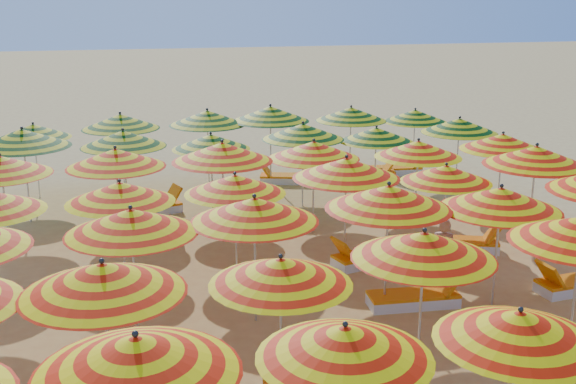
% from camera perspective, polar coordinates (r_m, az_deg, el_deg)
% --- Properties ---
extents(ground, '(120.00, 120.00, 0.00)m').
position_cam_1_polar(ground, '(15.44, 0.42, -6.22)').
color(ground, '#DBB361').
rests_on(ground, ground).
extents(umbrella_1, '(2.74, 2.74, 2.37)m').
position_cam_1_polar(umbrella_1, '(7.90, -11.88, -12.51)').
color(umbrella_1, silver).
rests_on(umbrella_1, ground).
extents(umbrella_2, '(2.19, 2.19, 2.18)m').
position_cam_1_polar(umbrella_2, '(8.38, 4.51, -11.76)').
color(umbrella_2, silver).
rests_on(umbrella_2, ground).
extents(umbrella_3, '(2.24, 2.24, 2.16)m').
position_cam_1_polar(umbrella_3, '(9.16, 17.80, -10.11)').
color(umbrella_3, silver).
rests_on(umbrella_3, ground).
extents(umbrella_7, '(2.69, 2.69, 2.37)m').
position_cam_1_polar(umbrella_7, '(9.93, -14.42, -6.63)').
color(umbrella_7, silver).
rests_on(umbrella_7, ground).
extents(umbrella_8, '(2.61, 2.61, 2.19)m').
position_cam_1_polar(umbrella_8, '(10.26, -0.59, -6.29)').
color(umbrella_8, silver).
rests_on(umbrella_8, ground).
extents(umbrella_9, '(2.44, 2.44, 2.34)m').
position_cam_1_polar(umbrella_9, '(11.05, 10.69, -4.18)').
color(umbrella_9, silver).
rests_on(umbrella_9, ground).
extents(umbrella_13, '(2.74, 2.74, 2.36)m').
position_cam_1_polar(umbrella_13, '(12.19, -12.29, -2.30)').
color(umbrella_13, silver).
rests_on(umbrella_13, ground).
extents(umbrella_14, '(2.96, 2.96, 2.38)m').
position_cam_1_polar(umbrella_14, '(12.48, -2.67, -1.41)').
color(umbrella_14, silver).
rests_on(umbrella_14, ground).
extents(umbrella_15, '(2.99, 2.99, 2.45)m').
position_cam_1_polar(umbrella_15, '(13.12, 7.95, -0.41)').
color(umbrella_15, silver).
rests_on(umbrella_15, ground).
extents(umbrella_16, '(2.51, 2.51, 2.38)m').
position_cam_1_polar(umbrella_16, '(13.68, 16.45, -0.53)').
color(umbrella_16, silver).
rests_on(umbrella_16, ground).
extents(umbrella_19, '(2.13, 2.13, 2.25)m').
position_cam_1_polar(umbrella_19, '(14.32, -13.14, -0.03)').
color(umbrella_19, silver).
rests_on(umbrella_19, ground).
extents(umbrella_20, '(2.49, 2.49, 2.21)m').
position_cam_1_polar(umbrella_20, '(14.72, -4.21, 0.62)').
color(umbrella_20, silver).
rests_on(umbrella_20, ground).
extents(umbrella_21, '(2.53, 2.53, 2.43)m').
position_cam_1_polar(umbrella_21, '(15.25, 4.63, 1.89)').
color(umbrella_21, silver).
rests_on(umbrella_21, ground).
extents(umbrella_22, '(2.42, 2.42, 2.14)m').
position_cam_1_polar(umbrella_22, '(16.13, 12.38, 1.41)').
color(umbrella_22, silver).
rests_on(umbrella_22, ground).
extents(umbrella_23, '(2.81, 2.81, 2.48)m').
position_cam_1_polar(umbrella_23, '(17.02, 19.02, 2.72)').
color(umbrella_23, silver).
rests_on(umbrella_23, ground).
extents(umbrella_24, '(2.87, 2.87, 2.34)m').
position_cam_1_polar(umbrella_24, '(16.96, -21.76, 1.96)').
color(umbrella_24, silver).
rests_on(umbrella_24, ground).
extents(umbrella_25, '(2.81, 2.81, 2.39)m').
position_cam_1_polar(umbrella_25, '(16.72, -13.46, 2.62)').
color(umbrella_25, silver).
rests_on(umbrella_25, ground).
extents(umbrella_26, '(2.75, 2.75, 2.47)m').
position_cam_1_polar(umbrella_26, '(16.59, -5.22, 3.16)').
color(umbrella_26, silver).
rests_on(umbrella_26, ground).
extents(umbrella_27, '(2.37, 2.37, 2.35)m').
position_cam_1_polar(umbrella_27, '(17.24, 2.05, 3.33)').
color(umbrella_27, silver).
rests_on(umbrella_27, ground).
extents(umbrella_28, '(2.78, 2.78, 2.27)m').
position_cam_1_polar(umbrella_28, '(17.94, 10.26, 3.36)').
color(umbrella_28, silver).
rests_on(umbrella_28, ground).
extents(umbrella_29, '(2.52, 2.52, 2.30)m').
position_cam_1_polar(umbrella_29, '(19.17, 16.60, 3.81)').
color(umbrella_29, silver).
rests_on(umbrella_29, ground).
extents(umbrella_30, '(2.38, 2.38, 2.49)m').
position_cam_1_polar(umbrella_30, '(19.15, -20.23, 4.01)').
color(umbrella_30, silver).
rests_on(umbrella_30, ground).
extents(umbrella_31, '(2.70, 2.70, 2.34)m').
position_cam_1_polar(umbrella_31, '(19.07, -12.89, 4.12)').
color(umbrella_31, silver).
rests_on(umbrella_31, ground).
extents(umbrella_32, '(2.63, 2.63, 2.18)m').
position_cam_1_polar(umbrella_32, '(19.00, -6.11, 3.97)').
color(umbrella_32, silver).
rests_on(umbrella_32, ground).
extents(umbrella_33, '(2.83, 2.83, 2.36)m').
position_cam_1_polar(umbrella_33, '(19.43, 1.18, 4.80)').
color(umbrella_33, silver).
rests_on(umbrella_33, ground).
extents(umbrella_34, '(2.18, 2.18, 2.18)m').
position_cam_1_polar(umbrella_34, '(19.99, 6.99, 4.52)').
color(umbrella_34, silver).
rests_on(umbrella_34, ground).
extents(umbrella_35, '(2.42, 2.42, 2.31)m').
position_cam_1_polar(umbrella_35, '(21.12, 13.39, 5.12)').
color(umbrella_35, silver).
rests_on(umbrella_35, ground).
extents(umbrella_36, '(2.53, 2.53, 2.19)m').
position_cam_1_polar(umbrella_36, '(21.53, -19.46, 4.56)').
color(umbrella_36, silver).
rests_on(umbrella_36, ground).
extents(umbrella_37, '(2.30, 2.30, 2.38)m').
position_cam_1_polar(umbrella_37, '(21.40, -13.10, 5.45)').
color(umbrella_37, silver).
rests_on(umbrella_37, ground).
extents(umbrella_38, '(2.35, 2.35, 2.41)m').
position_cam_1_polar(umbrella_38, '(21.43, -6.40, 5.85)').
color(umbrella_38, silver).
rests_on(umbrella_38, ground).
extents(umbrella_39, '(2.98, 2.98, 2.48)m').
position_cam_1_polar(umbrella_39, '(21.64, -1.40, 6.20)').
color(umbrella_39, silver).
rests_on(umbrella_39, ground).
extents(umbrella_40, '(2.48, 2.48, 2.34)m').
position_cam_1_polar(umbrella_40, '(22.40, 5.00, 6.16)').
color(umbrella_40, silver).
rests_on(umbrella_40, ground).
extents(umbrella_41, '(2.46, 2.46, 2.17)m').
position_cam_1_polar(umbrella_41, '(23.20, 10.01, 5.94)').
color(umbrella_41, silver).
rests_on(umbrella_41, ground).
extents(lounger_6, '(1.76, 0.67, 0.69)m').
position_cam_1_polar(lounger_6, '(13.97, 10.04, -8.24)').
color(lounger_6, white).
rests_on(lounger_6, ground).
extents(lounger_7, '(1.79, 0.78, 0.69)m').
position_cam_1_polar(lounger_7, '(15.47, 21.79, -6.75)').
color(lounger_7, white).
rests_on(lounger_7, ground).
extents(lounger_8, '(1.83, 1.04, 0.69)m').
position_cam_1_polar(lounger_8, '(15.85, 6.39, -5.13)').
color(lounger_8, white).
rests_on(lounger_8, ground).
extents(lounger_9, '(1.83, 1.14, 0.69)m').
position_cam_1_polar(lounger_9, '(17.03, 13.61, -3.99)').
color(lounger_9, white).
rests_on(lounger_9, ground).
extents(lounger_10, '(1.75, 0.63, 0.69)m').
position_cam_1_polar(lounger_10, '(17.29, -11.39, -3.54)').
color(lounger_10, white).
rests_on(lounger_10, ground).
extents(lounger_11, '(1.83, 1.10, 0.69)m').
position_cam_1_polar(lounger_11, '(19.49, -10.80, -1.30)').
color(lounger_11, white).
rests_on(lounger_11, ground).
extents(lounger_12, '(1.83, 1.04, 0.69)m').
position_cam_1_polar(lounger_12, '(22.23, -0.12, 1.11)').
color(lounger_12, white).
rests_on(lounger_12, ground).
extents(lounger_13, '(1.80, 0.84, 0.69)m').
position_cam_1_polar(lounger_13, '(22.87, 6.41, 1.43)').
color(lounger_13, white).
rests_on(lounger_13, ground).
extents(lounger_14, '(1.77, 0.72, 0.69)m').
position_cam_1_polar(lounger_14, '(23.52, 8.52, 1.76)').
color(lounger_14, white).
rests_on(lounger_14, ground).
extents(beachgoer_b, '(0.89, 0.77, 1.57)m').
position_cam_1_polar(beachgoer_b, '(16.67, -12.72, -2.07)').
color(beachgoer_b, tan).
rests_on(beachgoer_b, ground).
extents(beachgoer_a, '(0.62, 0.55, 1.44)m').
position_cam_1_polar(beachgoer_a, '(14.71, 12.11, -4.72)').
color(beachgoer_a, tan).
rests_on(beachgoer_a, ground).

